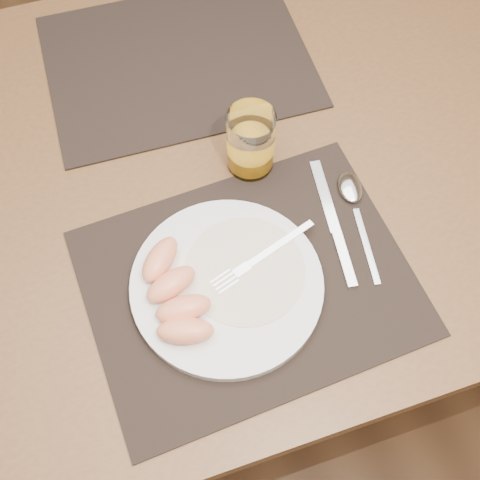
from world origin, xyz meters
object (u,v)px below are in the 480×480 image
placemat_near (249,282)px  knife (336,232)px  plate (227,285)px  fork (256,261)px  juice_glass (251,144)px  table (210,190)px  spoon (352,196)px  placemat_far (178,61)px

placemat_near → knife: size_ratio=2.05×
placemat_near → plate: plate is taller
knife → fork: bearing=-173.9°
placemat_near → plate: 0.03m
placemat_near → juice_glass: bearing=70.5°
placemat_near → fork: fork is taller
table → spoon: (0.19, -0.14, 0.09)m
spoon → placemat_far: bearing=116.2°
fork → knife: size_ratio=0.78×
plate → fork: 0.05m
placemat_near → knife: knife is taller
placemat_far → fork: size_ratio=2.63×
plate → fork: fork is taller
fork → knife: 0.13m
table → placemat_near: bearing=-91.5°
placemat_near → placemat_far: same height
fork → knife: fork is taller
placemat_far → juice_glass: bearing=-78.7°
placemat_far → plate: plate is taller
plate → knife: plate is taller
plate → spoon: plate is taller
plate → fork: (0.05, 0.02, 0.01)m
plate → table: bearing=80.2°
spoon → table: bearing=144.0°
fork → juice_glass: size_ratio=1.55×
table → knife: knife is taller
placemat_near → plate: bearing=176.9°
spoon → juice_glass: bearing=138.8°
knife → juice_glass: (-0.08, 0.16, 0.05)m
table → knife: bearing=-52.6°
placemat_far → knife: (0.13, -0.41, 0.00)m
table → placemat_near: 0.24m
juice_glass → placemat_far: bearing=101.3°
placemat_far → juice_glass: size_ratio=4.08×
fork → juice_glass: 0.18m
knife → spoon: size_ratio=1.15×
fork → knife: bearing=6.1°
table → fork: 0.23m
plate → placemat_near: bearing=-3.1°
table → fork: (0.01, -0.20, 0.11)m
placemat_far → spoon: 0.40m
table → placemat_near: (-0.01, -0.22, 0.09)m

